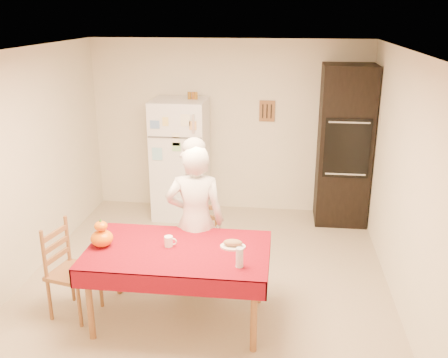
% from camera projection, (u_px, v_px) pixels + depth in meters
% --- Properties ---
extents(floor, '(4.50, 4.50, 0.00)m').
position_uv_depth(floor, '(206.00, 281.00, 5.56)').
color(floor, tan).
rests_on(floor, ground).
extents(room_shell, '(4.02, 4.52, 2.51)m').
position_uv_depth(room_shell, '(204.00, 140.00, 5.04)').
color(room_shell, beige).
rests_on(room_shell, ground).
extents(refrigerator, '(0.75, 0.74, 1.70)m').
position_uv_depth(refrigerator, '(181.00, 159.00, 7.12)').
color(refrigerator, white).
rests_on(refrigerator, floor).
extents(oven_cabinet, '(0.70, 0.62, 2.20)m').
position_uv_depth(oven_cabinet, '(344.00, 146.00, 6.83)').
color(oven_cabinet, black).
rests_on(oven_cabinet, floor).
extents(dining_table, '(1.70, 1.00, 0.76)m').
position_uv_depth(dining_table, '(178.00, 255.00, 4.66)').
color(dining_table, brown).
rests_on(dining_table, floor).
extents(chair_far, '(0.48, 0.47, 0.95)m').
position_uv_depth(chair_far, '(198.00, 238.00, 5.45)').
color(chair_far, brown).
rests_on(chair_far, floor).
extents(chair_left, '(0.48, 0.50, 0.95)m').
position_uv_depth(chair_left, '(67.00, 266.00, 4.85)').
color(chair_left, brown).
rests_on(chair_left, floor).
extents(seated_woman, '(0.63, 0.44, 1.65)m').
position_uv_depth(seated_woman, '(195.00, 222.00, 5.08)').
color(seated_woman, silver).
rests_on(seated_woman, floor).
extents(coffee_mug, '(0.08, 0.08, 0.10)m').
position_uv_depth(coffee_mug, '(169.00, 241.00, 4.68)').
color(coffee_mug, white).
rests_on(coffee_mug, dining_table).
extents(pumpkin_lower, '(0.21, 0.21, 0.16)m').
position_uv_depth(pumpkin_lower, '(102.00, 238.00, 4.67)').
color(pumpkin_lower, '#D25A04').
rests_on(pumpkin_lower, dining_table).
extents(pumpkin_upper, '(0.12, 0.12, 0.09)m').
position_uv_depth(pumpkin_upper, '(101.00, 226.00, 4.63)').
color(pumpkin_upper, '#D94005').
rests_on(pumpkin_upper, pumpkin_lower).
extents(wine_glass, '(0.07, 0.07, 0.18)m').
position_uv_depth(wine_glass, '(240.00, 257.00, 4.29)').
color(wine_glass, silver).
rests_on(wine_glass, dining_table).
extents(bread_plate, '(0.24, 0.24, 0.02)m').
position_uv_depth(bread_plate, '(233.00, 247.00, 4.67)').
color(bread_plate, white).
rests_on(bread_plate, dining_table).
extents(bread_loaf, '(0.18, 0.10, 0.06)m').
position_uv_depth(bread_loaf, '(233.00, 243.00, 4.65)').
color(bread_loaf, '#967A4A').
rests_on(bread_loaf, bread_plate).
extents(spice_jar_left, '(0.05, 0.05, 0.10)m').
position_uv_depth(spice_jar_left, '(189.00, 96.00, 6.86)').
color(spice_jar_left, brown).
rests_on(spice_jar_left, refrigerator).
extents(spice_jar_mid, '(0.05, 0.05, 0.10)m').
position_uv_depth(spice_jar_mid, '(193.00, 96.00, 6.86)').
color(spice_jar_mid, brown).
rests_on(spice_jar_mid, refrigerator).
extents(spice_jar_right, '(0.05, 0.05, 0.10)m').
position_uv_depth(spice_jar_right, '(196.00, 96.00, 6.85)').
color(spice_jar_right, brown).
rests_on(spice_jar_right, refrigerator).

